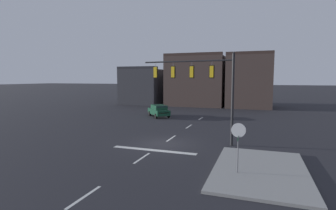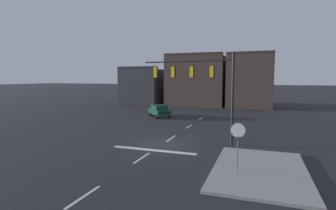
% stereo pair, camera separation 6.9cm
% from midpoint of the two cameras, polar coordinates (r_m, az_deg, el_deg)
% --- Properties ---
extents(ground_plane, '(400.00, 400.00, 0.00)m').
position_cam_midpoint_polar(ground_plane, '(21.19, -1.14, -8.38)').
color(ground_plane, '#232328').
extents(sidewalk_near_corner, '(5.00, 8.00, 0.15)m').
position_cam_midpoint_polar(sidewalk_near_corner, '(16.09, 19.14, -13.07)').
color(sidewalk_near_corner, gray).
rests_on(sidewalk_near_corner, ground).
extents(stop_bar_paint, '(6.40, 0.50, 0.01)m').
position_cam_midpoint_polar(stop_bar_paint, '(19.39, -3.23, -9.72)').
color(stop_bar_paint, silver).
rests_on(stop_bar_paint, ground).
extents(lane_centreline, '(0.16, 26.40, 0.01)m').
position_cam_midpoint_polar(lane_centreline, '(23.02, 0.62, -7.22)').
color(lane_centreline, silver).
rests_on(lane_centreline, ground).
extents(signal_mast_near_side, '(7.71, 1.06, 7.15)m').
position_cam_midpoint_polar(signal_mast_near_side, '(21.35, 6.85, 5.43)').
color(signal_mast_near_side, black).
rests_on(signal_mast_near_side, ground).
extents(stop_sign, '(0.76, 0.64, 2.83)m').
position_cam_midpoint_polar(stop_sign, '(14.57, 14.83, -6.47)').
color(stop_sign, '#56565B').
rests_on(stop_sign, ground).
extents(car_lot_nearside, '(4.19, 4.54, 1.61)m').
position_cam_midpoint_polar(car_lot_nearside, '(35.61, -2.06, -1.19)').
color(car_lot_nearside, '#143D28').
rests_on(car_lot_nearside, ground).
extents(building_row, '(28.52, 10.54, 9.67)m').
position_cam_midpoint_polar(building_row, '(51.68, 6.36, 4.82)').
color(building_row, '#38383D').
rests_on(building_row, ground).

